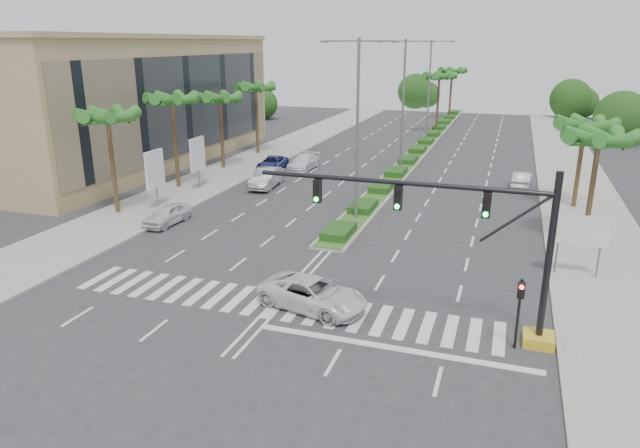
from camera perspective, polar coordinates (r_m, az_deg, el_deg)
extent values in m
plane|color=#333335|center=(27.05, -4.32, -8.04)|extent=(160.00, 160.00, 0.00)
cube|color=gray|center=(44.29, 25.08, 0.77)|extent=(6.00, 120.00, 0.15)
cube|color=gray|center=(50.49, -11.49, 4.05)|extent=(6.00, 120.00, 0.15)
cube|color=gray|center=(69.04, 10.41, 7.78)|extent=(2.20, 75.00, 0.20)
cube|color=#2D6021|center=(69.02, 10.41, 7.87)|extent=(1.80, 75.00, 0.04)
cube|color=tan|center=(60.37, -18.07, 11.46)|extent=(12.00, 36.00, 12.00)
cube|color=gold|center=(25.23, 20.99, -10.71)|extent=(1.20, 1.20, 0.45)
cylinder|color=black|center=(23.84, 21.90, -3.32)|extent=(0.28, 0.28, 7.00)
cylinder|color=black|center=(23.39, 7.86, 4.12)|extent=(12.00, 0.20, 0.20)
cylinder|color=black|center=(23.31, 18.90, 0.45)|extent=(2.53, 0.12, 2.15)
cube|color=black|center=(23.19, 16.31, 1.78)|extent=(0.32, 0.24, 1.00)
cylinder|color=#19E533|center=(23.14, 16.22, 0.93)|extent=(0.20, 0.06, 0.20)
cube|color=black|center=(23.55, 7.80, 2.58)|extent=(0.32, 0.24, 1.00)
cylinder|color=#19E533|center=(23.51, 7.70, 1.74)|extent=(0.20, 0.06, 0.20)
cube|color=black|center=(24.42, -0.29, 3.29)|extent=(0.32, 0.24, 1.00)
cylinder|color=#19E533|center=(24.37, -0.40, 2.49)|extent=(0.20, 0.06, 0.20)
cylinder|color=black|center=(24.08, 19.21, -8.51)|extent=(0.12, 0.12, 3.00)
cube|color=black|center=(23.49, 19.48, -6.25)|extent=(0.28, 0.22, 0.65)
cylinder|color=red|center=(23.30, 19.52, -5.97)|extent=(0.18, 0.05, 0.18)
cylinder|color=slate|center=(32.20, 22.63, -2.41)|extent=(0.10, 0.10, 2.80)
cylinder|color=slate|center=(32.44, 26.14, -2.74)|extent=(0.10, 0.10, 2.80)
cube|color=#0C6638|center=(31.94, 24.66, -0.55)|extent=(2.60, 0.08, 1.50)
cube|color=white|center=(31.90, 24.67, -0.58)|extent=(2.70, 0.02, 1.60)
cylinder|color=slate|center=(43.27, -16.02, 3.23)|extent=(0.12, 0.12, 2.80)
cube|color=white|center=(42.91, -16.21, 5.30)|extent=(0.18, 2.10, 2.70)
cube|color=#D8594C|center=(42.91, -16.21, 5.30)|extent=(0.12, 2.00, 2.60)
cylinder|color=slate|center=(48.17, -12.04, 4.98)|extent=(0.12, 0.12, 2.80)
cube|color=white|center=(47.85, -12.16, 6.84)|extent=(0.18, 2.10, 2.70)
cube|color=#D8594C|center=(47.85, -12.16, 6.84)|extent=(0.12, 2.00, 2.60)
cylinder|color=brown|center=(42.43, -20.02, 5.49)|extent=(0.32, 0.32, 7.00)
sphere|color=brown|center=(41.90, -20.51, 10.02)|extent=(0.70, 0.70, 0.70)
cone|color=#2B6921|center=(41.24, -19.29, 9.90)|extent=(0.90, 3.62, 1.50)
cone|color=#2B6921|center=(42.16, -19.03, 10.08)|extent=(3.39, 2.96, 1.50)
cone|color=#2B6921|center=(42.90, -19.86, 10.11)|extent=(3.73, 1.68, 1.50)
cone|color=#2B6921|center=(42.90, -21.15, 9.98)|extent=(2.38, 3.65, 1.50)
cone|color=#2B6921|center=(42.18, -21.97, 9.77)|extent=(2.38, 3.65, 1.50)
cone|color=#2B6921|center=(41.25, -21.70, 9.65)|extent=(3.73, 1.68, 1.50)
cone|color=#2B6921|center=(40.82, -20.49, 9.71)|extent=(3.39, 2.96, 1.50)
cylinder|color=brown|center=(48.77, -14.26, 7.73)|extent=(0.32, 0.32, 7.40)
sphere|color=brown|center=(48.31, -14.59, 11.94)|extent=(0.70, 0.70, 0.70)
cone|color=#2B6921|center=(47.73, -13.44, 11.83)|extent=(0.90, 3.62, 1.50)
cone|color=#2B6921|center=(48.68, -13.33, 11.95)|extent=(3.39, 2.96, 1.50)
cone|color=#2B6921|center=(49.35, -14.14, 11.96)|extent=(3.73, 1.68, 1.50)
cone|color=#2B6921|center=(49.26, -15.26, 11.87)|extent=(2.38, 3.65, 1.50)
cone|color=#2B6921|center=(48.47, -15.89, 11.73)|extent=(2.38, 3.65, 1.50)
cone|color=#2B6921|center=(47.56, -15.54, 11.66)|extent=(3.73, 1.68, 1.50)
cone|color=#2B6921|center=(47.23, -14.44, 11.70)|extent=(3.39, 2.96, 1.50)
cylinder|color=brown|center=(55.62, -9.79, 8.89)|extent=(0.32, 0.32, 6.80)
sphere|color=brown|center=(55.22, -9.98, 12.27)|extent=(0.70, 0.70, 0.70)
cone|color=#2B6921|center=(54.72, -8.93, 12.17)|extent=(0.90, 3.62, 1.50)
cone|color=#2B6921|center=(55.67, -8.91, 12.26)|extent=(3.39, 2.96, 1.50)
cone|color=#2B6921|center=(56.29, -9.67, 12.28)|extent=(3.73, 1.68, 1.50)
cone|color=#2B6921|center=(56.12, -10.65, 12.22)|extent=(2.38, 3.65, 1.50)
cone|color=#2B6921|center=(55.29, -11.13, 12.11)|extent=(2.38, 3.65, 1.50)
cone|color=#2B6921|center=(54.41, -10.75, 12.04)|extent=(3.73, 1.68, 1.50)
cone|color=#2B6921|center=(54.15, -9.76, 12.07)|extent=(3.39, 2.96, 1.50)
cylinder|color=brown|center=(62.67, -6.32, 10.20)|extent=(0.32, 0.32, 7.20)
sphere|color=brown|center=(62.31, -6.43, 13.39)|extent=(0.70, 0.70, 0.70)
cone|color=#2B6921|center=(61.87, -5.48, 13.30)|extent=(0.90, 3.62, 1.50)
cone|color=#2B6921|center=(62.82, -5.51, 13.36)|extent=(3.39, 2.96, 1.50)
cone|color=#2B6921|center=(63.40, -6.22, 13.38)|extent=(3.73, 1.68, 1.50)
cone|color=#2B6921|center=(63.17, -7.08, 13.34)|extent=(2.38, 3.65, 1.50)
cone|color=#2B6921|center=(62.32, -7.47, 13.26)|extent=(2.38, 3.65, 1.50)
cone|color=#2B6921|center=(61.46, -7.07, 13.22)|extent=(3.73, 1.68, 1.50)
cone|color=#2B6921|center=(61.26, -6.18, 13.23)|extent=(3.39, 2.96, 1.50)
cylinder|color=brown|center=(37.65, 25.51, 2.97)|extent=(0.32, 0.32, 6.50)
sphere|color=brown|center=(37.07, 26.15, 7.67)|extent=(0.70, 0.70, 0.70)
cone|color=#2B6921|center=(37.24, 27.81, 7.32)|extent=(0.90, 3.62, 1.50)
cone|color=#2B6921|center=(38.02, 27.02, 7.61)|extent=(3.39, 2.96, 1.50)
cone|color=#2B6921|center=(38.11, 25.59, 7.83)|extent=(3.73, 1.68, 1.50)
cone|color=#2B6921|center=(37.44, 24.54, 7.81)|extent=(2.38, 3.65, 1.50)
cone|color=#2B6921|center=(36.50, 24.67, 7.58)|extent=(2.38, 3.65, 1.50)
cone|color=#2B6921|center=(36.00, 25.94, 7.29)|extent=(3.73, 1.68, 1.50)
cone|color=#2B6921|center=(36.34, 27.36, 7.17)|extent=(3.39, 2.96, 1.50)
cylinder|color=brown|center=(45.46, 24.47, 5.21)|extent=(0.32, 0.32, 6.20)
sphere|color=brown|center=(44.98, 24.96, 8.93)|extent=(0.70, 0.70, 0.70)
cone|color=#2B6921|center=(45.12, 26.34, 8.64)|extent=(0.90, 3.62, 1.50)
cone|color=#2B6921|center=(45.92, 25.70, 8.85)|extent=(3.39, 2.96, 1.50)
cone|color=#2B6921|center=(46.03, 24.51, 9.02)|extent=(3.73, 1.68, 1.50)
cone|color=#2B6921|center=(45.37, 23.63, 9.03)|extent=(2.38, 3.65, 1.50)
cone|color=#2B6921|center=(44.43, 23.72, 8.86)|extent=(2.38, 3.65, 1.50)
cone|color=#2B6921|center=(43.91, 24.75, 8.64)|extent=(3.73, 1.68, 1.50)
cone|color=#2B6921|center=(44.23, 25.93, 8.54)|extent=(3.39, 2.96, 1.50)
cylinder|color=brown|center=(78.37, 11.69, 11.57)|extent=(0.32, 0.32, 7.50)
sphere|color=brown|center=(78.08, 11.86, 14.23)|extent=(0.70, 0.70, 0.70)
cone|color=#2B6921|center=(77.96, 12.68, 14.09)|extent=(0.90, 3.62, 1.50)
cone|color=#2B6921|center=(78.86, 12.44, 14.15)|extent=(3.39, 2.96, 1.50)
cone|color=#2B6921|center=(79.18, 11.77, 14.20)|extent=(3.73, 1.68, 1.50)
cone|color=#2B6921|center=(78.69, 11.16, 14.22)|extent=(2.38, 3.65, 1.50)
cone|color=#2B6921|center=(77.75, 11.06, 14.18)|extent=(2.38, 3.65, 1.50)
cone|color=#2B6921|center=(77.06, 11.56, 14.13)|extent=(3.73, 1.68, 1.50)
cone|color=#2B6921|center=(77.16, 12.29, 14.09)|extent=(3.39, 2.96, 1.50)
cylinder|color=brown|center=(93.21, 12.91, 12.43)|extent=(0.32, 0.32, 7.50)
sphere|color=brown|center=(92.97, 13.07, 14.66)|extent=(0.70, 0.70, 0.70)
cone|color=#2B6921|center=(92.86, 13.76, 14.55)|extent=(0.90, 3.62, 1.50)
cone|color=#2B6921|center=(93.76, 13.56, 14.59)|extent=(3.39, 2.96, 1.50)
cone|color=#2B6921|center=(94.06, 12.99, 14.64)|extent=(3.73, 1.68, 1.50)
cone|color=#2B6921|center=(93.55, 12.48, 14.66)|extent=(2.38, 3.65, 1.50)
cone|color=#2B6921|center=(92.61, 12.41, 14.63)|extent=(2.38, 3.65, 1.50)
cone|color=#2B6921|center=(91.93, 12.84, 14.58)|extent=(3.73, 1.68, 1.50)
cone|color=#2B6921|center=(92.05, 13.45, 14.55)|extent=(3.39, 2.96, 1.50)
cylinder|color=slate|center=(38.06, 3.74, 9.05)|extent=(0.20, 0.20, 12.00)
cylinder|color=slate|center=(37.95, 2.09, 17.84)|extent=(2.40, 0.10, 0.10)
cylinder|color=slate|center=(37.33, 5.80, 17.76)|extent=(2.40, 0.10, 0.10)
cube|color=slate|center=(38.28, 0.43, 17.77)|extent=(0.50, 0.25, 0.12)
cube|color=slate|center=(37.10, 7.53, 17.63)|extent=(0.50, 0.25, 0.12)
cylinder|color=slate|center=(53.56, 8.29, 11.43)|extent=(0.20, 0.20, 12.00)
cylinder|color=slate|center=(53.48, 7.25, 17.70)|extent=(2.40, 0.10, 0.10)
cylinder|color=slate|center=(53.04, 9.91, 17.58)|extent=(2.40, 0.10, 0.10)
cube|color=slate|center=(53.71, 6.04, 17.68)|extent=(0.50, 0.25, 0.12)
cube|color=slate|center=(52.88, 11.14, 17.46)|extent=(0.50, 0.25, 0.12)
cylinder|color=slate|center=(69.28, 10.81, 12.72)|extent=(0.20, 0.20, 12.00)
cylinder|color=slate|center=(69.22, 10.07, 17.56)|extent=(2.40, 0.10, 0.10)
cylinder|color=slate|center=(68.88, 12.13, 17.45)|extent=(2.40, 0.10, 0.10)
cube|color=slate|center=(69.40, 9.13, 17.57)|extent=(0.50, 0.25, 0.12)
cube|color=slate|center=(68.76, 13.08, 17.35)|extent=(0.50, 0.25, 0.12)
imported|color=silver|center=(39.63, -15.08, 0.93)|extent=(1.81, 4.10, 1.37)
imported|color=#A8A9AD|center=(48.37, -5.37, 4.62)|extent=(2.08, 5.02, 1.61)
imported|color=navy|center=(55.00, -4.78, 6.07)|extent=(2.61, 4.86, 1.29)
imported|color=white|center=(55.02, -1.65, 6.18)|extent=(2.15, 4.86, 1.39)
imported|color=white|center=(26.34, -0.73, -7.00)|extent=(5.59, 3.57, 1.44)
imported|color=silver|center=(51.07, 19.52, 4.22)|extent=(1.69, 4.17, 1.34)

